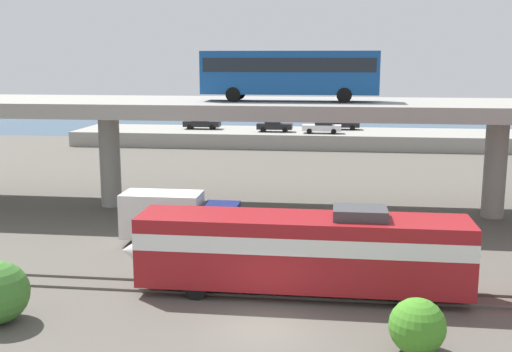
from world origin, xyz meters
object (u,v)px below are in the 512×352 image
service_truck_west (177,217)px  parked_car_3 (322,127)px  parked_car_0 (274,126)px  parked_car_1 (341,123)px  train_locomotive (286,248)px  transit_bus_on_overpass (290,71)px  parked_car_2 (202,123)px

service_truck_west → parked_car_3: parked_car_3 is taller
parked_car_0 → parked_car_1: same height
train_locomotive → service_truck_west: train_locomotive is taller
transit_bus_on_overpass → service_truck_west: transit_bus_on_overpass is taller
train_locomotive → parked_car_2: 53.56m
transit_bus_on_overpass → parked_car_0: transit_bus_on_overpass is taller
transit_bus_on_overpass → parked_car_3: bearing=87.2°
service_truck_west → parked_car_1: 47.12m
parked_car_2 → service_truck_west: bearing=-79.8°
service_truck_west → parked_car_0: 42.47m
service_truck_west → parked_car_3: (7.54, 41.51, 0.93)m
parked_car_2 → parked_car_3: same height
service_truck_west → parked_car_0: parked_car_0 is taller
train_locomotive → service_truck_west: 9.94m
service_truck_west → parked_car_1: parked_car_1 is taller
parked_car_2 → parked_car_0: bearing=-11.2°
train_locomotive → parked_car_1: (2.86, 53.17, 0.38)m
transit_bus_on_overpass → service_truck_west: bearing=-124.9°
service_truck_west → parked_car_0: size_ratio=1.56×
train_locomotive → parked_car_2: train_locomotive is taller
train_locomotive → service_truck_west: (-6.94, 7.10, -0.56)m
transit_bus_on_overpass → parked_car_0: size_ratio=2.75×
transit_bus_on_overpass → parked_car_1: size_ratio=2.57×
service_truck_west → parked_car_1: size_ratio=1.45×
parked_car_0 → service_truck_west: bearing=-92.2°
parked_car_2 → transit_bus_on_overpass: bearing=-68.8°
parked_car_1 → service_truck_west: bearing=-102.0°
train_locomotive → parked_car_3: bearing=-90.7°
parked_car_2 → parked_car_3: size_ratio=1.00×
parked_car_0 → parked_car_3: 5.99m
parked_car_1 → parked_car_3: size_ratio=1.00×
parked_car_0 → parked_car_1: size_ratio=0.93×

